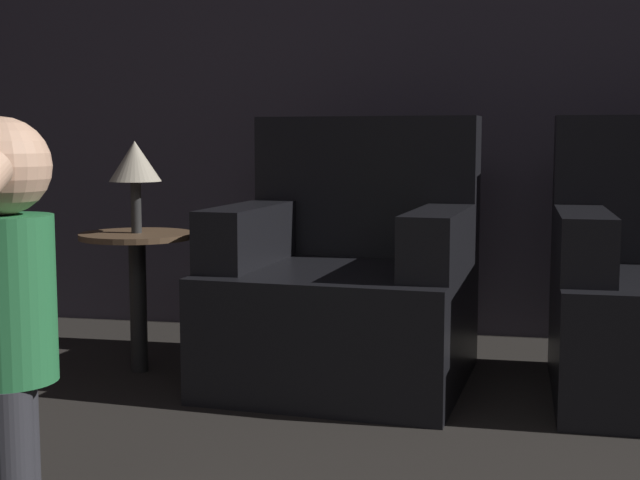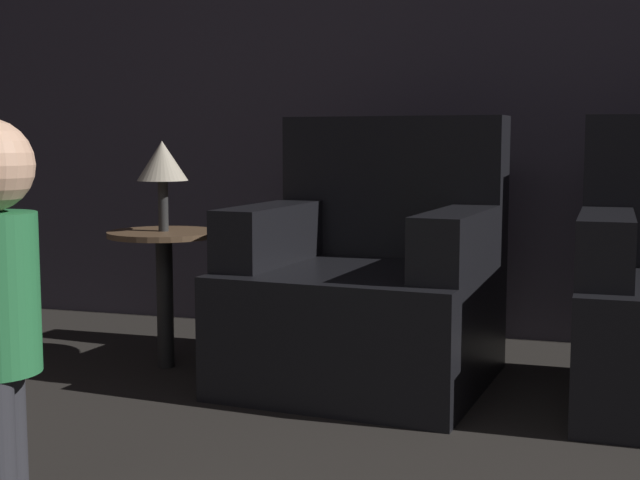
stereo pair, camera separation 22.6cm
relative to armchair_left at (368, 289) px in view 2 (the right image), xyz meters
The scene contains 4 objects.
wall_back 1.29m from the armchair_left, 75.28° to the left, with size 8.40×0.05×2.60m.
armchair_left is the anchor object (origin of this frame).
side_table 0.74m from the armchair_left, behind, with size 0.40×0.40×0.49m.
lamp 0.85m from the armchair_left, behind, with size 0.18×0.18×0.32m.
Camera 2 is at (0.51, 0.80, 0.82)m, focal length 50.00 mm.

